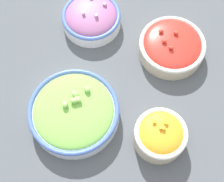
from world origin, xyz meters
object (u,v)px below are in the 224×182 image
Objects in this scene: bowl_squash at (160,135)px; bowl_red_onion at (91,18)px; bowl_lettuce at (74,112)px; bowl_cherry_tomatoes at (172,46)px.

bowl_red_onion is at bearing -134.50° from bowl_squash.
bowl_squash reaches higher than bowl_red_onion.
bowl_cherry_tomatoes is (-0.26, 0.18, -0.00)m from bowl_lettuce.
bowl_squash is (0.25, 0.04, 0.01)m from bowl_cherry_tomatoes.
bowl_squash is (-0.01, 0.21, 0.01)m from bowl_lettuce.
bowl_red_onion is (-0.02, -0.24, -0.00)m from bowl_cherry_tomatoes.
bowl_cherry_tomatoes is 1.43× the size of bowl_squash.
bowl_lettuce reaches higher than bowl_red_onion.
bowl_squash is 0.38m from bowl_red_onion.
bowl_squash is 0.75× the size of bowl_red_onion.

